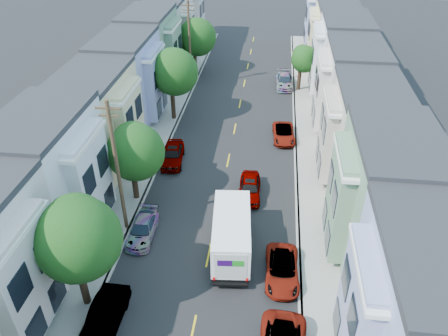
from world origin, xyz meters
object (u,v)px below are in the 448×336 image
utility_pole_near (118,169)px  fedex_truck (232,234)px  parked_right_c (284,134)px  parked_right_d (284,81)px  lead_sedan (250,188)px  tree_c (134,152)px  utility_pole_far (190,46)px  tree_b (77,240)px  tree_d (174,72)px  parked_left_d (173,154)px  parked_right_b (282,270)px  tree_far_r (304,59)px  tree_e (197,37)px  parked_left_c (143,229)px  parked_left_b (105,318)px

utility_pole_near → fedex_truck: size_ratio=1.57×
parked_right_c → parked_right_d: (0.00, 13.11, 0.09)m
parked_right_d → utility_pole_near: bearing=-114.5°
lead_sedan → parked_right_c: (2.63, 9.43, -0.11)m
tree_c → utility_pole_far: size_ratio=0.65×
tree_b → tree_d: bearing=90.0°
parked_right_d → tree_c: bearing=-117.4°
parked_left_d → parked_right_b: (9.80, -12.56, -0.14)m
lead_sedan → tree_c: bearing=-172.3°
utility_pole_far → lead_sedan: size_ratio=2.25×
tree_far_r → parked_right_b: 30.18m
tree_c → parked_left_d: 6.83m
tree_e → utility_pole_near: 30.63m
parked_left_c → parked_right_c: (9.80, 15.10, -0.01)m
parked_right_c → parked_right_d: bearing=86.0°
parked_left_d → parked_right_b: parked_left_d is taller
tree_e → lead_sedan: size_ratio=1.60×
tree_c → parked_right_d: bearing=65.0°
utility_pole_near → parked_right_c: (11.20, 14.47, -4.54)m
fedex_truck → parked_right_d: (3.40, 29.12, -1.00)m
utility_pole_far → parked_right_b: 31.74m
utility_pole_far → parked_left_d: size_ratio=2.10×
utility_pole_near → parked_left_b: (1.40, -8.28, -4.40)m
tree_b → utility_pole_near: size_ratio=0.75×
parked_right_b → parked_right_c: size_ratio=1.03×
lead_sedan → parked_left_c: bearing=-143.9°
utility_pole_far → fedex_truck: (7.80, -27.53, -3.45)m
tree_b → utility_pole_far: (0.00, 32.79, 0.01)m
tree_d → lead_sedan: tree_d is taller
utility_pole_near → lead_sedan: bearing=30.5°
tree_b → parked_left_c: tree_b is taller
utility_pole_near → parked_right_c: 18.86m
parked_left_b → parked_right_c: parked_left_b is taller
tree_far_r → utility_pole_near: bearing=-116.4°
utility_pole_near → parked_left_d: utility_pole_near is taller
tree_far_r → parked_left_b: 36.95m
tree_e → parked_right_c: 20.08m
tree_far_r → parked_left_d: tree_far_r is taller
tree_c → lead_sedan: size_ratio=1.47×
tree_far_r → lead_sedan: (-4.63, -21.55, -3.12)m
fedex_truck → parked_left_c: fedex_truck is taller
tree_d → parked_left_b: bearing=-86.9°
tree_far_r → parked_right_d: (-1.99, 0.99, -3.14)m
tree_b → tree_c: bearing=90.0°
tree_b → parked_right_d: tree_b is taller
parked_right_c → fedex_truck: bearing=-106.0°
tree_d → lead_sedan: size_ratio=1.71×
tree_d → parked_right_c: bearing=-14.7°
lead_sedan → parked_left_b: bearing=-120.5°
parked_left_c → parked_right_c: bearing=55.6°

